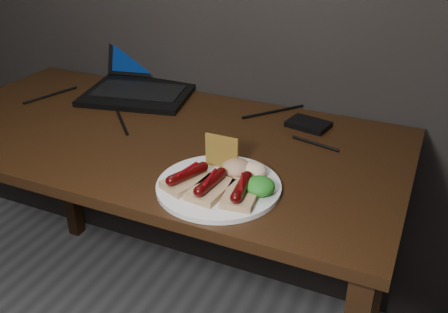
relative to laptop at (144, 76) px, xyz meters
name	(u,v)px	position (x,y,z in m)	size (l,w,h in m)	color
desk	(158,161)	(0.22, -0.29, -0.14)	(1.40, 0.70, 0.75)	#351D0D
laptop	(144,76)	(0.00, 0.00, 0.00)	(0.41, 0.43, 0.25)	black
hard_drive	(308,124)	(0.60, -0.07, -0.04)	(0.12, 0.08, 0.02)	black
desk_cables	(179,114)	(0.22, -0.15, -0.05)	(1.01, 0.42, 0.01)	black
plate	(219,186)	(0.51, -0.49, -0.04)	(0.29, 0.29, 0.01)	white
bread_sausage_left	(188,178)	(0.44, -0.52, -0.02)	(0.11, 0.13, 0.04)	#D7B57E
bread_sausage_center	(210,186)	(0.51, -0.53, -0.02)	(0.08, 0.12, 0.04)	#D7B57E
bread_sausage_right	(241,191)	(0.58, -0.52, -0.02)	(0.08, 0.12, 0.04)	#D7B57E
crispbread	(222,152)	(0.48, -0.41, 0.00)	(0.09, 0.01, 0.09)	#B08830
salad_greens	(260,186)	(0.61, -0.49, -0.02)	(0.07, 0.07, 0.04)	#125B14
salsa_mound	(236,168)	(0.53, -0.43, -0.02)	(0.07, 0.07, 0.04)	maroon
coleslaw_mound	(253,170)	(0.57, -0.43, -0.02)	(0.06, 0.06, 0.04)	white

